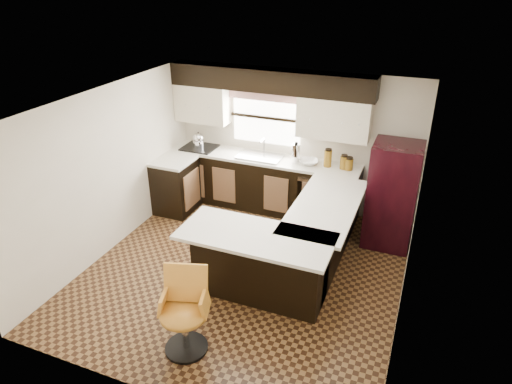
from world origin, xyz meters
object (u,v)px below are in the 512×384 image
at_px(peninsula_return, 260,265).
at_px(refrigerator, 392,195).
at_px(bar_chair, 184,314).
at_px(peninsula_long, 320,235).

xyz_separation_m(peninsula_return, refrigerator, (1.36, 1.88, 0.36)).
distance_m(peninsula_return, refrigerator, 2.35).
bearing_deg(bar_chair, peninsula_long, 49.72).
relative_size(peninsula_long, peninsula_return, 1.18).
bearing_deg(refrigerator, peninsula_long, -132.60).
distance_m(peninsula_long, refrigerator, 1.28).
height_order(peninsula_long, refrigerator, refrigerator).
xyz_separation_m(peninsula_long, peninsula_return, (-0.53, -0.97, 0.00)).
xyz_separation_m(peninsula_return, bar_chair, (-0.41, -1.20, 0.04)).
xyz_separation_m(peninsula_long, bar_chair, (-0.93, -2.18, 0.04)).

